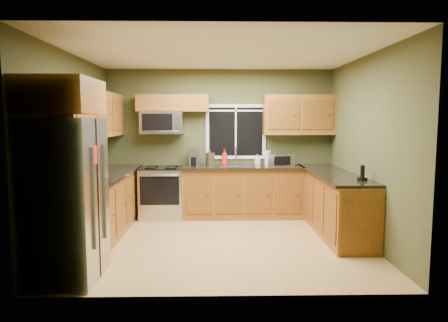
{
  "coord_description": "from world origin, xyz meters",
  "views": [
    {
      "loc": [
        -0.07,
        -5.68,
        1.78
      ],
      "look_at": [
        0.05,
        0.35,
        1.15
      ],
      "focal_mm": 32.0,
      "sensor_mm": 36.0,
      "label": 1
    }
  ],
  "objects_px": {
    "range": "(162,192)",
    "paper_towel_roll": "(268,158)",
    "kettle": "(210,158)",
    "soap_bottle_b": "(257,160)",
    "toaster_oven": "(281,160)",
    "soap_bottle_a": "(225,157)",
    "microwave": "(162,122)",
    "cordless_phone": "(362,176)",
    "refrigerator": "(65,199)",
    "coffee_maker": "(194,158)"
  },
  "relations": [
    {
      "from": "microwave",
      "to": "range",
      "type": "bearing_deg",
      "value": -89.98
    },
    {
      "from": "microwave",
      "to": "paper_towel_roll",
      "type": "bearing_deg",
      "value": 1.64
    },
    {
      "from": "microwave",
      "to": "kettle",
      "type": "bearing_deg",
      "value": -2.6
    },
    {
      "from": "kettle",
      "to": "refrigerator",
      "type": "bearing_deg",
      "value": -118.65
    },
    {
      "from": "coffee_maker",
      "to": "cordless_phone",
      "type": "relative_size",
      "value": 1.44
    },
    {
      "from": "toaster_oven",
      "to": "coffee_maker",
      "type": "distance_m",
      "value": 1.58
    },
    {
      "from": "kettle",
      "to": "paper_towel_roll",
      "type": "height_order",
      "value": "same"
    },
    {
      "from": "paper_towel_roll",
      "to": "refrigerator",
      "type": "bearing_deg",
      "value": -131.6
    },
    {
      "from": "kettle",
      "to": "soap_bottle_b",
      "type": "relative_size",
      "value": 1.55
    },
    {
      "from": "range",
      "to": "soap_bottle_b",
      "type": "bearing_deg",
      "value": 7.5
    },
    {
      "from": "refrigerator",
      "to": "coffee_maker",
      "type": "relative_size",
      "value": 5.82
    },
    {
      "from": "toaster_oven",
      "to": "cordless_phone",
      "type": "relative_size",
      "value": 2.11
    },
    {
      "from": "microwave",
      "to": "soap_bottle_a",
      "type": "height_order",
      "value": "microwave"
    },
    {
      "from": "soap_bottle_b",
      "to": "cordless_phone",
      "type": "distance_m",
      "value": 2.34
    },
    {
      "from": "coffee_maker",
      "to": "kettle",
      "type": "distance_m",
      "value": 0.31
    },
    {
      "from": "coffee_maker",
      "to": "kettle",
      "type": "relative_size",
      "value": 1.06
    },
    {
      "from": "coffee_maker",
      "to": "paper_towel_roll",
      "type": "height_order",
      "value": "coffee_maker"
    },
    {
      "from": "microwave",
      "to": "soap_bottle_a",
      "type": "bearing_deg",
      "value": 4.74
    },
    {
      "from": "range",
      "to": "cordless_phone",
      "type": "distance_m",
      "value": 3.51
    },
    {
      "from": "coffee_maker",
      "to": "paper_towel_roll",
      "type": "relative_size",
      "value": 1.06
    },
    {
      "from": "range",
      "to": "coffee_maker",
      "type": "height_order",
      "value": "coffee_maker"
    },
    {
      "from": "range",
      "to": "cordless_phone",
      "type": "relative_size",
      "value": 4.37
    },
    {
      "from": "paper_towel_roll",
      "to": "cordless_phone",
      "type": "distance_m",
      "value": 2.21
    },
    {
      "from": "range",
      "to": "microwave",
      "type": "distance_m",
      "value": 1.27
    },
    {
      "from": "kettle",
      "to": "microwave",
      "type": "bearing_deg",
      "value": 177.4
    },
    {
      "from": "coffee_maker",
      "to": "soap_bottle_b",
      "type": "bearing_deg",
      "value": 6.48
    },
    {
      "from": "range",
      "to": "kettle",
      "type": "distance_m",
      "value": 1.07
    },
    {
      "from": "refrigerator",
      "to": "range",
      "type": "relative_size",
      "value": 1.92
    },
    {
      "from": "kettle",
      "to": "paper_towel_roll",
      "type": "relative_size",
      "value": 1.0
    },
    {
      "from": "toaster_oven",
      "to": "kettle",
      "type": "xyz_separation_m",
      "value": [
        -1.26,
        0.19,
        0.02
      ]
    },
    {
      "from": "microwave",
      "to": "soap_bottle_b",
      "type": "distance_m",
      "value": 1.89
    },
    {
      "from": "range",
      "to": "toaster_oven",
      "type": "xyz_separation_m",
      "value": [
        2.14,
        -0.1,
        0.59
      ]
    },
    {
      "from": "cordless_phone",
      "to": "paper_towel_roll",
      "type": "bearing_deg",
      "value": 118.59
    },
    {
      "from": "kettle",
      "to": "soap_bottle_a",
      "type": "xyz_separation_m",
      "value": [
        0.26,
        0.13,
        0.01
      ]
    },
    {
      "from": "cordless_phone",
      "to": "soap_bottle_b",
      "type": "bearing_deg",
      "value": 122.23
    },
    {
      "from": "range",
      "to": "microwave",
      "type": "height_order",
      "value": "microwave"
    },
    {
      "from": "toaster_oven",
      "to": "soap_bottle_a",
      "type": "xyz_separation_m",
      "value": [
        -1.0,
        0.33,
        0.03
      ]
    },
    {
      "from": "refrigerator",
      "to": "cordless_phone",
      "type": "distance_m",
      "value": 3.83
    },
    {
      "from": "microwave",
      "to": "cordless_phone",
      "type": "relative_size",
      "value": 3.54
    },
    {
      "from": "soap_bottle_a",
      "to": "cordless_phone",
      "type": "distance_m",
      "value": 2.71
    },
    {
      "from": "refrigerator",
      "to": "toaster_oven",
      "type": "relative_size",
      "value": 3.98
    },
    {
      "from": "coffee_maker",
      "to": "kettle",
      "type": "bearing_deg",
      "value": -0.01
    },
    {
      "from": "refrigerator",
      "to": "cordless_phone",
      "type": "bearing_deg",
      "value": 15.53
    },
    {
      "from": "kettle",
      "to": "cordless_phone",
      "type": "bearing_deg",
      "value": -41.0
    },
    {
      "from": "refrigerator",
      "to": "soap_bottle_b",
      "type": "xyz_separation_m",
      "value": [
        2.44,
        3.0,
        0.13
      ]
    },
    {
      "from": "coffee_maker",
      "to": "microwave",
      "type": "bearing_deg",
      "value": 176.01
    },
    {
      "from": "range",
      "to": "paper_towel_roll",
      "type": "xyz_separation_m",
      "value": [
        1.94,
        0.19,
        0.6
      ]
    },
    {
      "from": "paper_towel_roll",
      "to": "soap_bottle_a",
      "type": "bearing_deg",
      "value": 177.24
    },
    {
      "from": "range",
      "to": "coffee_maker",
      "type": "distance_m",
      "value": 0.84
    },
    {
      "from": "microwave",
      "to": "coffee_maker",
      "type": "relative_size",
      "value": 2.46
    }
  ]
}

